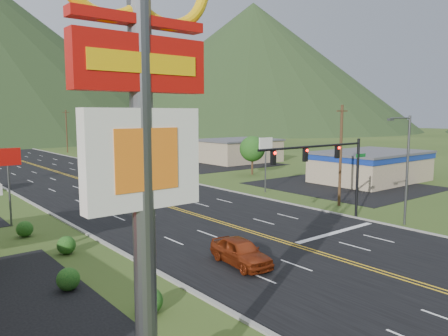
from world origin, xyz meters
TOP-DOWN VIEW (x-y plane):
  - pylon_sign at (-17.00, 2.00)m, footprint 4.32×0.60m
  - traffic_signal at (6.48, 14.00)m, footprint 13.10×0.43m
  - streetlight_east at (11.18, 10.00)m, footprint 3.28×0.25m
  - building_east_near at (30.00, 25.00)m, footprint 15.40×10.40m
  - building_east_mid at (32.00, 55.00)m, footprint 14.40×11.40m
  - building_east_far at (28.00, 90.00)m, footprint 16.40×12.40m
  - pole_sign_west_a at (-14.00, 30.00)m, footprint 2.00×0.18m
  - pole_sign_east_a at (13.00, 28.00)m, footprint 2.00×0.18m
  - pole_sign_east_b at (13.00, 60.00)m, footprint 2.00×0.18m
  - tree_east_a at (22.00, 40.00)m, footprint 3.84×3.84m
  - tree_east_b at (26.00, 78.00)m, footprint 3.84×3.84m
  - utility_pole_a at (13.50, 18.00)m, footprint 1.60×0.28m
  - utility_pole_b at (13.50, 55.00)m, footprint 1.60×0.28m
  - utility_pole_c at (13.50, 95.00)m, footprint 1.60×0.28m
  - utility_pole_d at (13.50, 135.00)m, footprint 1.60×0.28m
  - mountain_ne at (147.84, 176.19)m, footprint 180.00×180.00m
  - car_red_near at (-5.52, 11.21)m, footprint 2.49×4.98m
  - car_dark_mid at (-3.47, 38.53)m, footprint 2.66×5.00m
  - car_red_far at (4.95, 46.14)m, footprint 1.81×4.12m

SIDE VIEW (x-z plane):
  - car_red_far at x=4.95m, z-range 0.00..1.32m
  - car_dark_mid at x=-3.47m, z-range 0.00..1.38m
  - car_red_near at x=-5.52m, z-range 0.00..1.63m
  - building_east_mid at x=32.00m, z-range 0.01..4.31m
  - building_east_far at x=28.00m, z-range 0.01..4.51m
  - building_east_near at x=30.00m, z-range 0.22..4.32m
  - tree_east_a at x=22.00m, z-range 0.98..6.80m
  - tree_east_b at x=26.00m, z-range 0.98..6.80m
  - pole_sign_west_a at x=-14.00m, z-range 1.85..8.25m
  - pole_sign_east_a at x=13.00m, z-range 1.85..8.25m
  - pole_sign_east_b at x=13.00m, z-range 1.85..8.25m
  - utility_pole_a at x=13.50m, z-range 0.13..10.13m
  - utility_pole_b at x=13.50m, z-range 0.13..10.13m
  - utility_pole_c at x=13.50m, z-range 0.13..10.13m
  - utility_pole_d at x=13.50m, z-range 0.13..10.13m
  - streetlight_east at x=11.18m, z-range 0.68..9.68m
  - traffic_signal at x=6.48m, z-range 1.83..8.83m
  - pylon_sign at x=-17.00m, z-range 2.30..16.30m
  - mountain_ne at x=147.84m, z-range 0.00..70.00m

